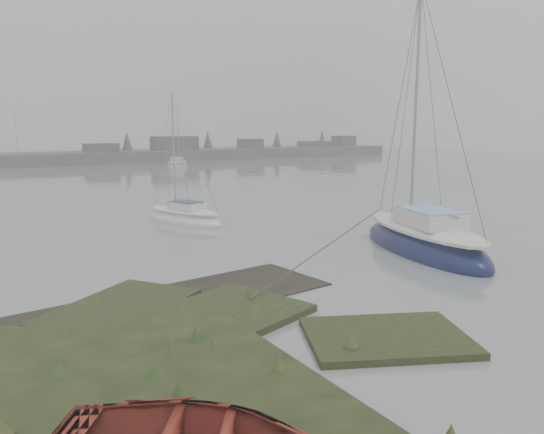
{
  "coord_description": "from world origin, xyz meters",
  "views": [
    {
      "loc": [
        -7.54,
        -8.58,
        4.71
      ],
      "look_at": [
        1.39,
        5.73,
        1.8
      ],
      "focal_mm": 35.0,
      "sensor_mm": 36.0,
      "label": 1
    }
  ],
  "objects": [
    {
      "name": "far_shoreline",
      "position": [
        26.84,
        61.9,
        0.85
      ],
      "size": [
        60.0,
        8.0,
        4.15
      ],
      "color": "#4C4F51",
      "rests_on": "ground"
    },
    {
      "name": "sailboat_far_c",
      "position": [
        0.8,
        60.95,
        0.21
      ],
      "size": [
        4.83,
        4.1,
        6.79
      ],
      "rotation": [
        0.0,
        0.0,
        0.95
      ],
      "color": "#A3A8AC",
      "rests_on": "ground"
    },
    {
      "name": "ground",
      "position": [
        0.0,
        30.0,
        0.0
      ],
      "size": [
        160.0,
        160.0,
        0.0
      ],
      "primitive_type": "plane",
      "color": "slate",
      "rests_on": "ground"
    },
    {
      "name": "sailboat_main",
      "position": [
        7.74,
        5.03,
        0.33
      ],
      "size": [
        4.49,
        7.99,
        10.72
      ],
      "rotation": [
        0.0,
        0.0,
        -0.28
      ],
      "color": "#0C113A",
      "rests_on": "ground"
    },
    {
      "name": "sailboat_white",
      "position": [
        2.45,
        15.63,
        0.21
      ],
      "size": [
        3.17,
        5.1,
        6.84
      ],
      "rotation": [
        0.0,
        0.0,
        0.35
      ],
      "color": "white",
      "rests_on": "ground"
    },
    {
      "name": "sailboat_far_b",
      "position": [
        15.61,
        49.12,
        0.23
      ],
      "size": [
        4.73,
        5.2,
        7.49
      ],
      "rotation": [
        0.0,
        0.0,
        -0.69
      ],
      "color": "#B7BCC2",
      "rests_on": "ground"
    }
  ]
}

